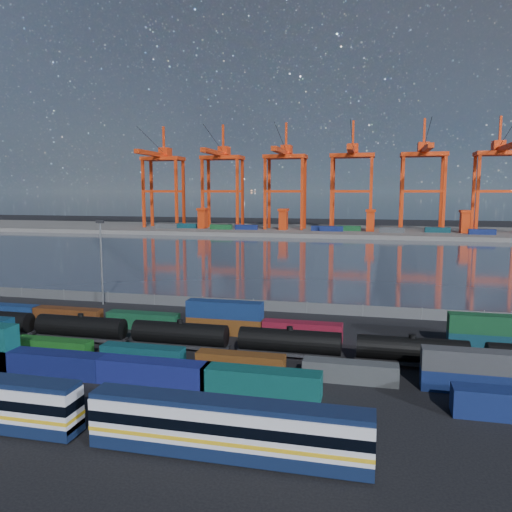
# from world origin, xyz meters

# --- Properties ---
(ground) EXTENTS (700.00, 700.00, 0.00)m
(ground) POSITION_xyz_m (0.00, 0.00, 0.00)
(ground) COLOR black
(ground) RESTS_ON ground
(harbor_water) EXTENTS (700.00, 700.00, 0.00)m
(harbor_water) POSITION_xyz_m (0.00, 105.00, 0.01)
(harbor_water) COLOR #323948
(harbor_water) RESTS_ON ground
(far_quay) EXTENTS (700.00, 70.00, 2.00)m
(far_quay) POSITION_xyz_m (0.00, 210.00, 1.00)
(far_quay) COLOR #514F4C
(far_quay) RESTS_ON ground
(distant_mountains) EXTENTS (2470.00, 1100.00, 520.00)m
(distant_mountains) POSITION_xyz_m (63.02, 1600.00, 220.29)
(distant_mountains) COLOR #1E2630
(distant_mountains) RESTS_ON ground
(container_row_south) EXTENTS (140.97, 2.67, 5.70)m
(container_row_south) POSITION_xyz_m (-2.34, -9.81, 2.14)
(container_row_south) COLOR #37393C
(container_row_south) RESTS_ON ground
(container_row_mid) EXTENTS (139.87, 2.24, 4.77)m
(container_row_mid) POSITION_xyz_m (-2.30, -3.72, 1.70)
(container_row_mid) COLOR #3B3D3F
(container_row_mid) RESTS_ON ground
(container_row_north) EXTENTS (141.11, 2.44, 5.19)m
(container_row_north) POSITION_xyz_m (11.63, 11.89, 2.04)
(container_row_north) COLOR navy
(container_row_north) RESTS_ON ground
(tanker_string) EXTENTS (107.03, 3.01, 4.31)m
(tanker_string) POSITION_xyz_m (10.97, 2.84, 2.16)
(tanker_string) COLOR black
(tanker_string) RESTS_ON ground
(waterfront_fence) EXTENTS (160.12, 0.12, 2.20)m
(waterfront_fence) POSITION_xyz_m (-0.00, 28.00, 1.00)
(waterfront_fence) COLOR #595B5E
(waterfront_fence) RESTS_ON ground
(yard_light_mast) EXTENTS (1.60, 0.40, 16.60)m
(yard_light_mast) POSITION_xyz_m (-30.00, 26.00, 9.30)
(yard_light_mast) COLOR slate
(yard_light_mast) RESTS_ON ground
(gantry_cranes) EXTENTS (197.45, 43.10, 58.36)m
(gantry_cranes) POSITION_xyz_m (-7.50, 203.45, 35.78)
(gantry_cranes) COLOR red
(gantry_cranes) RESTS_ON ground
(quay_containers) EXTENTS (172.58, 10.99, 2.60)m
(quay_containers) POSITION_xyz_m (-11.00, 195.46, 3.30)
(quay_containers) COLOR navy
(quay_containers) RESTS_ON far_quay
(straddle_carriers) EXTENTS (140.00, 7.00, 11.10)m
(straddle_carriers) POSITION_xyz_m (-2.50, 200.00, 7.82)
(straddle_carriers) COLOR red
(straddle_carriers) RESTS_ON far_quay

